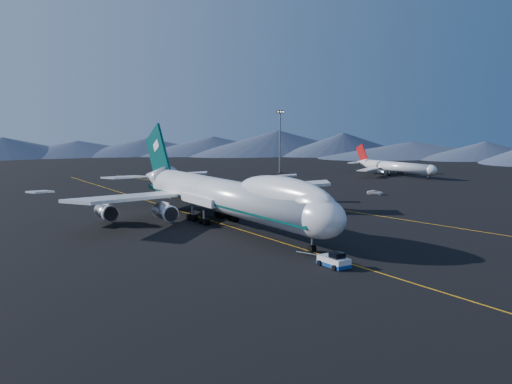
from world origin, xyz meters
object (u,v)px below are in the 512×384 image
boeing_747 (226,195)px  second_jet (394,167)px  pushback_tug (334,262)px  floodlight_mast (280,141)px  service_van (375,192)px

boeing_747 → second_jet: bearing=27.3°
pushback_tug → floodlight_mast: size_ratio=0.21×
service_van → floodlight_mast: (14.27, 65.15, 11.38)m
boeing_747 → service_van: bearing=16.8°
boeing_747 → second_jet: (99.31, 51.23, -2.46)m
boeing_747 → service_van: size_ratio=16.38×
floodlight_mast → service_van: bearing=-102.4°
service_van → floodlight_mast: floodlight_mast is taller
pushback_tug → second_jet: bearing=40.8°
second_jet → boeing_747: bearing=-167.4°
second_jet → service_van: 54.84m
second_jet → pushback_tug: bearing=-154.5°
second_jet → floodlight_mast: bearing=118.0°
second_jet → floodlight_mast: size_ratio=1.65×
second_jet → floodlight_mast: floodlight_mast is taller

